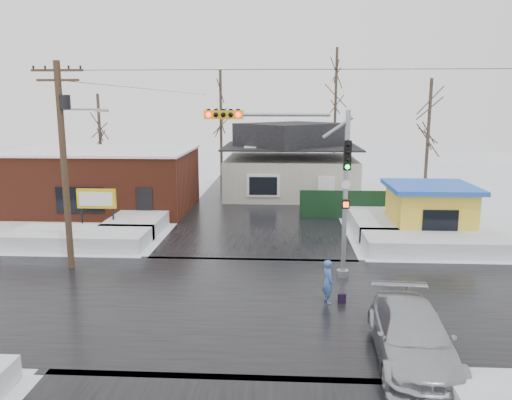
# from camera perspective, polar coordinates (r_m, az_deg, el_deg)

# --- Properties ---
(ground) EXTENTS (120.00, 120.00, 0.00)m
(ground) POSITION_cam_1_polar(r_m,az_deg,el_deg) (18.87, -1.47, -11.63)
(ground) COLOR white
(ground) RESTS_ON ground
(road_ns) EXTENTS (10.00, 120.00, 0.02)m
(road_ns) POSITION_cam_1_polar(r_m,az_deg,el_deg) (18.87, -1.47, -11.60)
(road_ns) COLOR black
(road_ns) RESTS_ON ground
(road_ew) EXTENTS (120.00, 10.00, 0.02)m
(road_ew) POSITION_cam_1_polar(r_m,az_deg,el_deg) (18.87, -1.47, -11.60)
(road_ew) COLOR black
(road_ew) RESTS_ON ground
(snowbank_nw) EXTENTS (7.00, 3.00, 0.80)m
(snowbank_nw) POSITION_cam_1_polar(r_m,az_deg,el_deg) (27.37, -19.42, -4.13)
(snowbank_nw) COLOR white
(snowbank_nw) RESTS_ON ground
(snowbank_ne) EXTENTS (7.00, 3.00, 0.80)m
(snowbank_ne) POSITION_cam_1_polar(r_m,az_deg,el_deg) (26.41, 19.75, -4.69)
(snowbank_ne) COLOR white
(snowbank_ne) RESTS_ON ground
(snowbank_nside_w) EXTENTS (3.00, 8.00, 0.80)m
(snowbank_nside_w) POSITION_cam_1_polar(r_m,az_deg,el_deg) (31.30, -12.56, -1.89)
(snowbank_nside_w) COLOR white
(snowbank_nside_w) RESTS_ON ground
(snowbank_nside_e) EXTENTS (3.00, 8.00, 0.80)m
(snowbank_nside_e) POSITION_cam_1_polar(r_m,az_deg,el_deg) (30.66, 13.55, -2.20)
(snowbank_nside_e) COLOR white
(snowbank_nside_e) RESTS_ON ground
(traffic_signal) EXTENTS (6.05, 0.68, 7.00)m
(traffic_signal) POSITION_cam_1_polar(r_m,az_deg,el_deg) (20.52, 5.93, 3.33)
(traffic_signal) COLOR gray
(traffic_signal) RESTS_ON ground
(utility_pole) EXTENTS (3.15, 0.44, 9.00)m
(utility_pole) POSITION_cam_1_polar(r_m,az_deg,el_deg) (22.96, -21.00, 4.92)
(utility_pole) COLOR #382619
(utility_pole) RESTS_ON ground
(brick_building) EXTENTS (12.20, 8.20, 4.12)m
(brick_building) POSITION_cam_1_polar(r_m,az_deg,el_deg) (35.97, -17.11, 2.27)
(brick_building) COLOR maroon
(brick_building) RESTS_ON ground
(marquee_sign) EXTENTS (2.20, 0.21, 2.55)m
(marquee_sign) POSITION_cam_1_polar(r_m,az_deg,el_deg) (29.30, -17.76, 0.00)
(marquee_sign) COLOR black
(marquee_sign) RESTS_ON ground
(house) EXTENTS (10.40, 8.40, 5.76)m
(house) POSITION_cam_1_polar(r_m,az_deg,el_deg) (39.63, 3.97, 4.31)
(house) COLOR beige
(house) RESTS_ON ground
(kiosk) EXTENTS (4.60, 4.60, 2.88)m
(kiosk) POSITION_cam_1_polar(r_m,az_deg,el_deg) (29.10, 19.19, -1.08)
(kiosk) COLOR yellow
(kiosk) RESTS_ON ground
(fence) EXTENTS (8.00, 0.12, 1.80)m
(fence) POSITION_cam_1_polar(r_m,az_deg,el_deg) (32.39, 12.10, -0.53)
(fence) COLOR black
(fence) RESTS_ON ground
(tree_far_left) EXTENTS (3.00, 3.00, 10.00)m
(tree_far_left) POSITION_cam_1_polar(r_m,az_deg,el_deg) (43.69, -4.07, 11.94)
(tree_far_left) COLOR #332821
(tree_far_left) RESTS_ON ground
(tree_far_mid) EXTENTS (3.00, 3.00, 12.00)m
(tree_far_mid) POSITION_cam_1_polar(r_m,az_deg,el_deg) (45.63, 9.17, 13.80)
(tree_far_mid) COLOR #332821
(tree_far_mid) RESTS_ON ground
(tree_far_right) EXTENTS (3.00, 3.00, 9.00)m
(tree_far_right) POSITION_cam_1_polar(r_m,az_deg,el_deg) (38.81, 19.28, 10.30)
(tree_far_right) COLOR #332821
(tree_far_right) RESTS_ON ground
(tree_far_west) EXTENTS (3.00, 3.00, 8.00)m
(tree_far_west) POSITION_cam_1_polar(r_m,az_deg,el_deg) (44.15, -17.55, 9.39)
(tree_far_west) COLOR #332821
(tree_far_west) RESTS_ON ground
(pedestrian) EXTENTS (0.55, 0.69, 1.64)m
(pedestrian) POSITION_cam_1_polar(r_m,az_deg,el_deg) (18.73, 8.23, -9.24)
(pedestrian) COLOR #4265B8
(pedestrian) RESTS_ON ground
(car) EXTENTS (2.42, 5.34, 1.52)m
(car) POSITION_cam_1_polar(r_m,az_deg,el_deg) (15.31, 17.45, -14.71)
(car) COLOR #ADAFB4
(car) RESTS_ON ground
(shopping_bag) EXTENTS (0.30, 0.20, 0.35)m
(shopping_bag) POSITION_cam_1_polar(r_m,az_deg,el_deg) (18.99, 9.78, -11.08)
(shopping_bag) COLOR black
(shopping_bag) RESTS_ON ground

